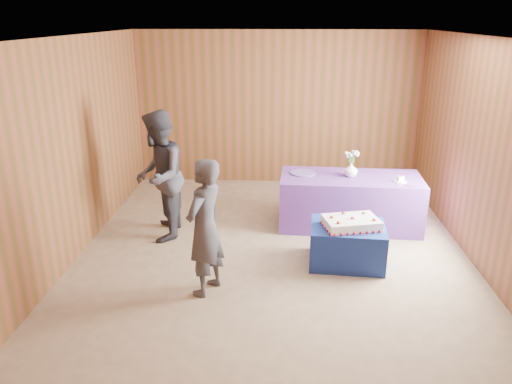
# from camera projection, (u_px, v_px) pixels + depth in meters

# --- Properties ---
(ground) EXTENTS (6.00, 6.00, 0.00)m
(ground) POSITION_uv_depth(u_px,v_px,m) (273.00, 253.00, 6.50)
(ground) COLOR gray
(ground) RESTS_ON ground
(room_shell) EXTENTS (5.04, 6.04, 2.72)m
(room_shell) POSITION_uv_depth(u_px,v_px,m) (275.00, 116.00, 5.89)
(room_shell) COLOR brown
(room_shell) RESTS_ON ground
(cake_table) EXTENTS (0.95, 0.77, 0.50)m
(cake_table) POSITION_uv_depth(u_px,v_px,m) (347.00, 244.00, 6.17)
(cake_table) COLOR navy
(cake_table) RESTS_ON ground
(serving_table) EXTENTS (2.04, 0.99, 0.75)m
(serving_table) POSITION_uv_depth(u_px,v_px,m) (350.00, 201.00, 7.24)
(serving_table) COLOR #543187
(serving_table) RESTS_ON ground
(sheet_cake) EXTENTS (0.75, 0.60, 0.16)m
(sheet_cake) POSITION_uv_depth(u_px,v_px,m) (351.00, 223.00, 6.02)
(sheet_cake) COLOR white
(sheet_cake) RESTS_ON cake_table
(vase) EXTENTS (0.26, 0.26, 0.20)m
(vase) POSITION_uv_depth(u_px,v_px,m) (351.00, 170.00, 7.09)
(vase) COLOR silver
(vase) RESTS_ON serving_table
(flower_spray) EXTENTS (0.21, 0.20, 0.16)m
(flower_spray) POSITION_uv_depth(u_px,v_px,m) (352.00, 154.00, 7.02)
(flower_spray) COLOR #2C6F30
(flower_spray) RESTS_ON vase
(platter) EXTENTS (0.43, 0.43, 0.02)m
(platter) POSITION_uv_depth(u_px,v_px,m) (303.00, 173.00, 7.25)
(platter) COLOR #5D4A95
(platter) RESTS_ON serving_table
(plate) EXTENTS (0.21, 0.21, 0.01)m
(plate) POSITION_uv_depth(u_px,v_px,m) (400.00, 181.00, 6.90)
(plate) COLOR silver
(plate) RESTS_ON serving_table
(cake_slice) EXTENTS (0.09, 0.08, 0.09)m
(cake_slice) POSITION_uv_depth(u_px,v_px,m) (401.00, 178.00, 6.89)
(cake_slice) COLOR white
(cake_slice) RESTS_ON plate
(knife) EXTENTS (0.25, 0.12, 0.00)m
(knife) POSITION_uv_depth(u_px,v_px,m) (405.00, 186.00, 6.73)
(knife) COLOR silver
(knife) RESTS_ON serving_table
(guest_left) EXTENTS (0.57, 0.66, 1.54)m
(guest_left) POSITION_uv_depth(u_px,v_px,m) (205.00, 228.00, 5.36)
(guest_left) COLOR #35343E
(guest_left) RESTS_ON ground
(guest_right) EXTENTS (0.74, 0.92, 1.77)m
(guest_right) POSITION_uv_depth(u_px,v_px,m) (159.00, 176.00, 6.70)
(guest_right) COLOR #32313B
(guest_right) RESTS_ON ground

